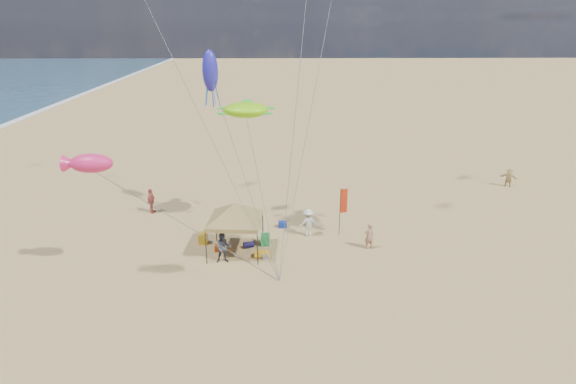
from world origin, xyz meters
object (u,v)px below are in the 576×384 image
Objects in this scene: person_near_c at (308,223)px; person_far_c at (509,178)px; person_near_b at (223,248)px; canopy_tent at (234,205)px; cooler_blue at (283,225)px; chair_green at (265,240)px; person_far_a at (151,201)px; chair_yellow at (203,238)px; feather_flag at (343,204)px; cooler_red at (220,248)px; person_near_a at (369,236)px; beach_cart at (263,254)px.

person_far_c is (16.56, 8.81, -0.13)m from person_near_c.
person_near_b is at bearing -117.43° from person_far_c.
cooler_blue is at bearing 51.61° from canopy_tent.
cooler_blue is at bearing -50.08° from person_near_c.
canopy_tent reaches higher than chair_green.
chair_yellow is at bearing -128.43° from person_far_a.
feather_flag is at bearing 15.70° from chair_green.
cooler_blue is 5.68m from person_near_b.
chair_yellow is 0.46× the size of person_far_c.
chair_green is at bearing -113.03° from cooler_blue.
cooler_red is 0.77× the size of chair_green.
feather_flag is 2.06× the size of person_far_c.
chair_yellow is (-3.73, 0.26, 0.00)m from chair_green.
chair_green is (-4.74, -1.33, -1.72)m from feather_flag.
canopy_tent is 8.03m from person_near_a.
person_near_c reaches higher than cooler_blue.
person_far_a is (-12.75, 3.78, -1.20)m from feather_flag.
chair_yellow reaches higher than cooler_blue.
cooler_blue is at bearing 41.21° from cooler_red.
cooler_red is at bearing -20.66° from person_near_a.
chair_yellow is 4.03m from beach_cart.
person_near_c reaches higher than person_far_c.
person_far_c reaches higher than chair_yellow.
beach_cart is at bearing -116.05° from person_far_c.
cooler_red is 0.31× the size of person_near_b.
cooler_blue is 0.77× the size of chair_yellow.
person_far_a is at bearing 163.95° from cooler_blue.
cooler_blue is at bearing 66.97° from chair_green.
person_near_a is 0.94× the size of person_near_b.
person_near_c reaches higher than person_near_b.
person_near_a is (8.72, 0.16, 0.63)m from cooler_red.
person_far_a is (-4.27, 4.85, 0.53)m from chair_yellow.
feather_flag reaches higher than person_near_c.
person_far_c is (18.14, 7.52, 0.56)m from cooler_blue.
person_far_c is (13.12, 10.59, -0.06)m from person_near_a.
chair_yellow reaches higher than cooler_red.
canopy_tent reaches higher than beach_cart.
person_near_c is 1.01× the size of person_far_a.
feather_flag is at bearing -115.85° from person_far_c.
person_far_a reaches higher than chair_yellow.
canopy_tent is 10.58× the size of cooler_blue.
person_far_a is (-10.65, 3.90, -0.01)m from person_near_c.
person_far_a is at bearing 163.48° from feather_flag.
feather_flag is 1.76× the size of person_near_c.
beach_cart is 3.91m from person_near_c.
chair_green is 0.40× the size of person_far_a.
person_far_c is at bearing 23.05° from chair_yellow.
person_far_c is at bearing 22.94° from person_near_b.
cooler_red is at bearing 100.17° from person_near_b.
cooler_red is 8.74m from person_near_a.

